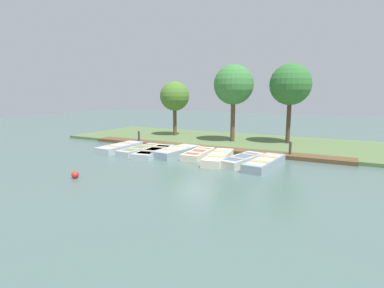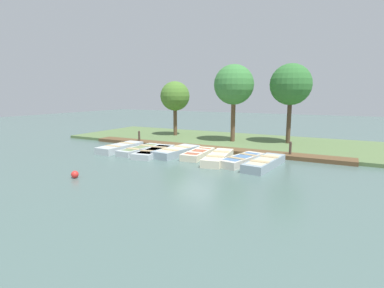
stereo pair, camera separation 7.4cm
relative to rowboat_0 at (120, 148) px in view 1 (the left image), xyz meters
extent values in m
plane|color=#4C6660|center=(-1.42, 4.62, -0.21)|extent=(80.00, 80.00, 0.00)
cube|color=#567042|center=(-6.42, 4.62, -0.11)|extent=(8.00, 24.00, 0.20)
cube|color=brown|center=(-2.76, 4.62, -0.10)|extent=(1.17, 17.30, 0.22)
cube|color=#B2BCC1|center=(0.00, 0.00, -0.01)|extent=(3.28, 1.18, 0.40)
cube|color=teal|center=(0.00, 0.00, 0.17)|extent=(2.69, 0.93, 0.03)
cube|color=tan|center=(0.62, -0.01, 0.20)|extent=(0.34, 1.05, 0.03)
cube|color=tan|center=(-0.62, 0.01, 0.20)|extent=(0.34, 1.05, 0.03)
cube|color=#B2BCC1|center=(-0.14, 1.43, -0.05)|extent=(3.30, 1.01, 0.33)
cube|color=#6B7F51|center=(-0.14, 1.43, 0.10)|extent=(2.71, 0.79, 0.03)
cube|color=tan|center=(0.49, 1.42, 0.13)|extent=(0.34, 0.88, 0.03)
cube|color=tan|center=(-0.76, 1.44, 0.13)|extent=(0.34, 0.88, 0.03)
cube|color=#B2BCC1|center=(-0.03, 2.59, -0.05)|extent=(3.67, 1.58, 0.33)
cube|color=#4C709E|center=(-0.03, 2.59, 0.10)|extent=(3.00, 1.25, 0.03)
cube|color=tan|center=(0.64, 2.68, 0.13)|extent=(0.49, 1.06, 0.03)
cube|color=tan|center=(-0.70, 2.50, 0.13)|extent=(0.49, 1.06, 0.03)
cube|color=#8C9EA8|center=(-0.45, 3.86, 0.00)|extent=(3.32, 1.59, 0.42)
cube|color=beige|center=(-0.45, 3.86, 0.19)|extent=(2.72, 1.26, 0.03)
cube|color=tan|center=(0.15, 3.78, 0.22)|extent=(0.45, 1.14, 0.03)
cube|color=tan|center=(-1.06, 3.93, 0.22)|extent=(0.45, 1.14, 0.03)
cube|color=beige|center=(-0.59, 5.23, -0.03)|extent=(2.85, 1.15, 0.36)
cube|color=#994C33|center=(-0.59, 5.23, 0.13)|extent=(2.33, 0.90, 0.03)
cube|color=beige|center=(-0.05, 5.26, 0.16)|extent=(0.33, 0.93, 0.03)
cube|color=beige|center=(-1.12, 5.20, 0.16)|extent=(0.33, 0.93, 0.03)
cube|color=beige|center=(-0.11, 6.66, -0.01)|extent=(3.61, 1.48, 0.40)
cube|color=beige|center=(-0.11, 6.66, 0.17)|extent=(2.95, 1.18, 0.03)
cube|color=tan|center=(0.55, 6.76, 0.20)|extent=(0.48, 0.92, 0.03)
cube|color=tan|center=(-0.77, 6.55, 0.20)|extent=(0.48, 0.92, 0.03)
cube|color=beige|center=(-0.17, 7.95, -0.02)|extent=(3.26, 1.65, 0.38)
cube|color=#4C709E|center=(-0.17, 7.95, 0.15)|extent=(2.66, 1.31, 0.03)
cube|color=tan|center=(0.40, 7.83, 0.18)|extent=(0.50, 0.97, 0.03)
cube|color=tan|center=(-0.75, 8.08, 0.18)|extent=(0.50, 0.97, 0.03)
cube|color=#8C9EA8|center=(0.01, 9.16, -0.01)|extent=(3.56, 1.37, 0.40)
cube|color=beige|center=(0.01, 9.16, 0.17)|extent=(2.91, 1.08, 0.03)
cube|color=tan|center=(0.66, 9.09, 0.20)|extent=(0.44, 0.95, 0.03)
cube|color=tan|center=(-0.65, 9.23, 0.20)|extent=(0.44, 0.95, 0.03)
cylinder|color=#47382D|center=(-2.72, -0.60, 0.22)|extent=(0.14, 0.14, 0.87)
sphere|color=#47382D|center=(-2.72, -0.60, 0.68)|extent=(0.13, 0.13, 0.13)
cylinder|color=#47382D|center=(-2.72, 9.90, 0.22)|extent=(0.14, 0.14, 0.87)
sphere|color=#47382D|center=(-2.72, 9.90, 0.68)|extent=(0.13, 0.13, 0.13)
sphere|color=red|center=(5.73, 2.49, -0.05)|extent=(0.32, 0.32, 0.32)
cylinder|color=brown|center=(-6.62, 0.09, 1.16)|extent=(0.30, 0.30, 2.74)
sphere|color=#4C7A2D|center=(-6.62, 0.09, 3.18)|extent=(2.36, 2.36, 2.36)
cylinder|color=brown|center=(-5.79, 5.38, 1.50)|extent=(0.31, 0.31, 3.43)
sphere|color=#3D7F3D|center=(-5.79, 5.38, 3.99)|extent=(2.78, 2.78, 2.78)
cylinder|color=#4C3828|center=(-6.75, 9.04, 1.50)|extent=(0.29, 0.29, 3.43)
sphere|color=#337033|center=(-6.75, 9.04, 3.97)|extent=(2.76, 2.76, 2.76)
camera|label=1|loc=(14.37, 12.64, 3.33)|focal=28.00mm
camera|label=2|loc=(14.34, 12.70, 3.33)|focal=28.00mm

